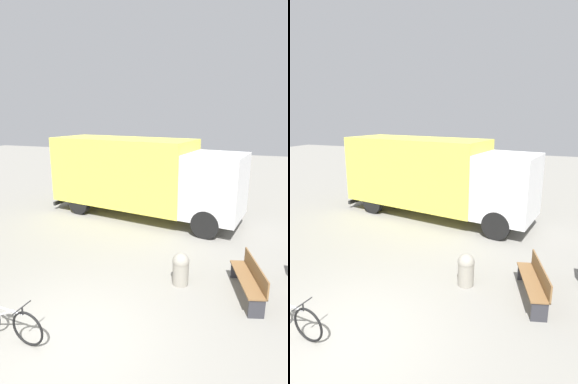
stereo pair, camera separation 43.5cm
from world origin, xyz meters
TOP-DOWN VIEW (x-y plane):
  - ground_plane at (0.00, 0.00)m, footprint 60.00×60.00m
  - delivery_truck at (-1.21, 7.42)m, footprint 8.25×3.52m
  - park_bench at (3.16, 2.79)m, footprint 0.86×1.77m
  - bicycle_middle at (-1.18, -0.19)m, footprint 1.73×0.44m
  - bollard_near_bench at (1.52, 2.77)m, footprint 0.42×0.42m

SIDE VIEW (x-z plane):
  - ground_plane at x=0.00m, z-range 0.00..0.00m
  - bicycle_middle at x=-1.18m, z-range -0.02..0.77m
  - bollard_near_bench at x=1.52m, z-range 0.03..0.86m
  - park_bench at x=3.16m, z-range 0.05..0.90m
  - delivery_truck at x=-1.21m, z-range 0.17..3.40m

